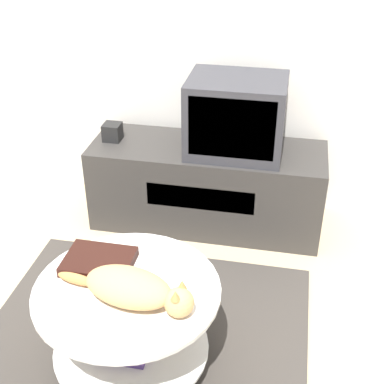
{
  "coord_description": "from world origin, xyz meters",
  "views": [
    {
      "loc": [
        0.55,
        -1.47,
        1.82
      ],
      "look_at": [
        0.14,
        0.56,
        0.57
      ],
      "focal_mm": 50.0,
      "sensor_mm": 36.0,
      "label": 1
    }
  ],
  "objects": [
    {
      "name": "rug",
      "position": [
        0.0,
        0.0,
        0.01
      ],
      "size": [
        1.45,
        1.57,
        0.02
      ],
      "color": "#3D3833",
      "rests_on": "ground_plane"
    },
    {
      "name": "ground_plane",
      "position": [
        0.0,
        0.0,
        0.0
      ],
      "size": [
        12.0,
        12.0,
        0.0
      ],
      "primitive_type": "plane",
      "color": "tan"
    },
    {
      "name": "cat",
      "position": [
        0.05,
        -0.05,
        0.5
      ],
      "size": [
        0.56,
        0.24,
        0.13
      ],
      "rotation": [
        0.0,
        0.0,
        -0.17
      ],
      "color": "tan",
      "rests_on": "coffee_table"
    },
    {
      "name": "dvd_box",
      "position": [
        -0.16,
        0.13,
        0.46
      ],
      "size": [
        0.27,
        0.21,
        0.04
      ],
      "color": "black",
      "rests_on": "coffee_table"
    },
    {
      "name": "coffee_table",
      "position": [
        -0.01,
        0.02,
        0.28
      ],
      "size": [
        0.73,
        0.73,
        0.42
      ],
      "color": "#B2B2B7",
      "rests_on": "rug"
    },
    {
      "name": "tv",
      "position": [
        0.26,
        1.16,
        0.7
      ],
      "size": [
        0.51,
        0.39,
        0.41
      ],
      "color": "#333338",
      "rests_on": "tv_stand"
    },
    {
      "name": "speaker",
      "position": [
        -0.44,
        1.16,
        0.54
      ],
      "size": [
        0.1,
        0.1,
        0.1
      ],
      "color": "black",
      "rests_on": "tv_stand"
    },
    {
      "name": "tv_stand",
      "position": [
        0.11,
        1.17,
        0.25
      ],
      "size": [
        1.32,
        0.45,
        0.49
      ],
      "color": "#33302D",
      "rests_on": "ground_plane"
    }
  ]
}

